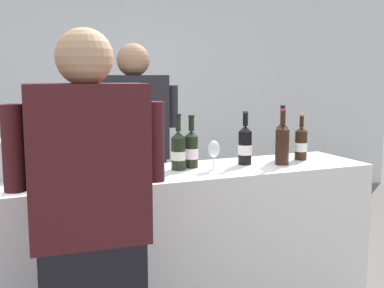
# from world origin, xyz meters

# --- Properties ---
(wall_back) EXTENTS (8.00, 0.10, 2.80)m
(wall_back) POSITION_xyz_m (0.00, 2.60, 1.40)
(wall_back) COLOR silver
(wall_back) RESTS_ON ground_plane
(counter) EXTENTS (2.27, 0.53, 0.96)m
(counter) POSITION_xyz_m (0.00, 0.00, 0.48)
(counter) COLOR white
(counter) RESTS_ON ground_plane
(wine_bottle_0) EXTENTS (0.08, 0.08, 0.32)m
(wine_bottle_0) POSITION_xyz_m (-0.01, 0.04, 1.08)
(wine_bottle_0) COLOR black
(wine_bottle_0) RESTS_ON counter
(wine_bottle_1) EXTENTS (0.09, 0.09, 0.31)m
(wine_bottle_1) POSITION_xyz_m (-0.76, -0.07, 1.07)
(wine_bottle_1) COLOR black
(wine_bottle_1) RESTS_ON counter
(wine_bottle_2) EXTENTS (0.08, 0.08, 0.32)m
(wine_bottle_2) POSITION_xyz_m (0.42, 0.04, 1.08)
(wine_bottle_2) COLOR black
(wine_bottle_2) RESTS_ON counter
(wine_bottle_3) EXTENTS (0.08, 0.08, 0.29)m
(wine_bottle_3) POSITION_xyz_m (0.83, 0.04, 1.07)
(wine_bottle_3) COLOR black
(wine_bottle_3) RESTS_ON counter
(wine_bottle_4) EXTENTS (0.08, 0.08, 0.30)m
(wine_bottle_4) POSITION_xyz_m (-0.63, -0.03, 1.08)
(wine_bottle_4) COLOR black
(wine_bottle_4) RESTS_ON counter
(wine_bottle_5) EXTENTS (0.07, 0.07, 0.34)m
(wine_bottle_5) POSITION_xyz_m (-0.24, -0.07, 1.09)
(wine_bottle_5) COLOR black
(wine_bottle_5) RESTS_ON counter
(wine_bottle_6) EXTENTS (0.07, 0.07, 0.35)m
(wine_bottle_6) POSITION_xyz_m (-0.68, -0.16, 1.09)
(wine_bottle_6) COLOR black
(wine_bottle_6) RESTS_ON counter
(wine_bottle_7) EXTENTS (0.08, 0.08, 0.31)m
(wine_bottle_7) POSITION_xyz_m (-0.71, 0.03, 1.08)
(wine_bottle_7) COLOR black
(wine_bottle_7) RESTS_ON counter
(wine_bottle_8) EXTENTS (0.08, 0.08, 0.31)m
(wine_bottle_8) POSITION_xyz_m (0.09, 0.07, 1.07)
(wine_bottle_8) COLOR black
(wine_bottle_8) RESTS_ON counter
(wine_bottle_9) EXTENTS (0.08, 0.08, 0.34)m
(wine_bottle_9) POSITION_xyz_m (-0.29, 0.13, 1.08)
(wine_bottle_9) COLOR black
(wine_bottle_9) RESTS_ON counter
(wine_bottle_10) EXTENTS (0.08, 0.08, 0.33)m
(wine_bottle_10) POSITION_xyz_m (0.63, -0.05, 1.09)
(wine_bottle_10) COLOR black
(wine_bottle_10) RESTS_ON counter
(wine_bottle_11) EXTENTS (0.07, 0.07, 0.35)m
(wine_bottle_11) POSITION_xyz_m (0.72, 0.09, 1.10)
(wine_bottle_11) COLOR black
(wine_bottle_11) RESTS_ON counter
(wine_glass) EXTENTS (0.07, 0.07, 0.17)m
(wine_glass) POSITION_xyz_m (0.17, -0.05, 1.08)
(wine_glass) COLOR silver
(wine_glass) RESTS_ON counter
(ice_bucket) EXTENTS (0.19, 0.19, 0.21)m
(ice_bucket) POSITION_xyz_m (-0.89, 0.15, 1.07)
(ice_bucket) COLOR silver
(ice_bucket) RESTS_ON counter
(person_server) EXTENTS (0.59, 0.31, 1.71)m
(person_server) POSITION_xyz_m (-0.10, 0.63, 0.83)
(person_server) COLOR black
(person_server) RESTS_ON ground_plane
(person_guest) EXTENTS (0.61, 0.27, 1.68)m
(person_guest) POSITION_xyz_m (-0.64, -0.64, 0.82)
(person_guest) COLOR black
(person_guest) RESTS_ON ground_plane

